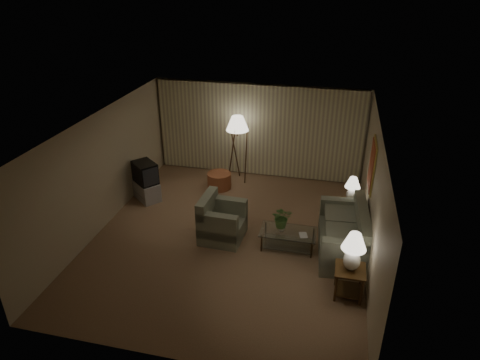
% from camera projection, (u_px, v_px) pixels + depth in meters
% --- Properties ---
extents(ground, '(7.00, 7.00, 0.00)m').
position_uv_depth(ground, '(229.00, 237.00, 9.79)').
color(ground, '#9C7456').
rests_on(ground, ground).
extents(room_shell, '(6.04, 7.02, 2.72)m').
position_uv_depth(room_shell, '(245.00, 142.00, 10.32)').
color(room_shell, '#BFB593').
rests_on(room_shell, ground).
extents(sofa, '(2.02, 1.21, 0.84)m').
position_uv_depth(sofa, '(342.00, 236.00, 9.09)').
color(sofa, gray).
rests_on(sofa, ground).
extents(armchair, '(1.05, 1.00, 0.81)m').
position_uv_depth(armchair, '(223.00, 222.00, 9.59)').
color(armchair, gray).
rests_on(armchair, ground).
extents(side_table_near, '(0.55, 0.55, 0.60)m').
position_uv_depth(side_table_near, '(349.00, 277.00, 7.89)').
color(side_table_near, '#3C2510').
rests_on(side_table_near, ground).
extents(side_table_far, '(0.45, 0.37, 0.60)m').
position_uv_depth(side_table_far, '(350.00, 209.00, 10.16)').
color(side_table_far, '#3C2510').
rests_on(side_table_far, ground).
extents(table_lamp_near, '(0.45, 0.45, 0.77)m').
position_uv_depth(table_lamp_near, '(353.00, 249.00, 7.60)').
color(table_lamp_near, white).
rests_on(table_lamp_near, side_table_near).
extents(table_lamp_far, '(0.36, 0.36, 0.62)m').
position_uv_depth(table_lamp_far, '(352.00, 187.00, 9.90)').
color(table_lamp_far, white).
rests_on(table_lamp_far, side_table_far).
extents(coffee_table, '(1.21, 0.66, 0.41)m').
position_uv_depth(coffee_table, '(288.00, 237.00, 9.30)').
color(coffee_table, silver).
rests_on(coffee_table, ground).
extents(tv_cabinet, '(1.20, 1.19, 0.50)m').
position_uv_depth(tv_cabinet, '(147.00, 191.00, 11.27)').
color(tv_cabinet, '#A9A9AC').
rests_on(tv_cabinet, ground).
extents(crt_tv, '(1.10, 1.10, 0.56)m').
position_uv_depth(crt_tv, '(145.00, 173.00, 11.04)').
color(crt_tv, black).
rests_on(crt_tv, tv_cabinet).
extents(floor_lamp, '(0.62, 0.62, 1.92)m').
position_uv_depth(floor_lamp, '(237.00, 148.00, 11.94)').
color(floor_lamp, '#3C2510').
rests_on(floor_lamp, ground).
extents(ottoman, '(0.79, 0.79, 0.44)m').
position_uv_depth(ottoman, '(219.00, 180.00, 11.88)').
color(ottoman, '#9E5635').
rests_on(ottoman, ground).
extents(vase, '(0.18, 0.18, 0.15)m').
position_uv_depth(vase, '(281.00, 228.00, 9.23)').
color(vase, white).
rests_on(vase, coffee_table).
extents(flowers, '(0.50, 0.45, 0.48)m').
position_uv_depth(flowers, '(282.00, 215.00, 9.09)').
color(flowers, '#4A7A36').
rests_on(flowers, vase).
extents(book, '(0.22, 0.26, 0.02)m').
position_uv_depth(book, '(299.00, 235.00, 9.09)').
color(book, olive).
rests_on(book, coffee_table).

